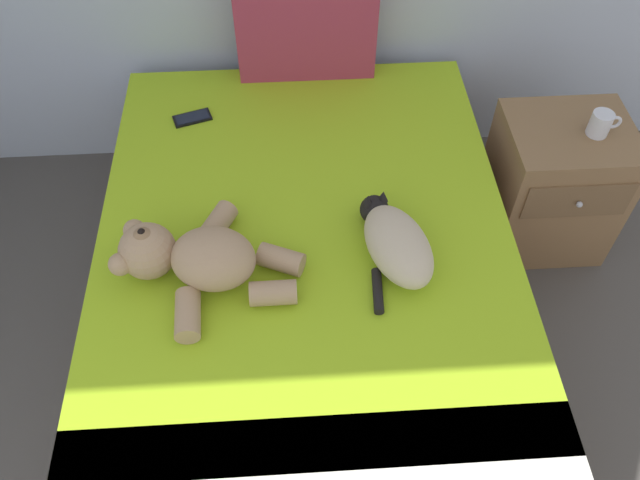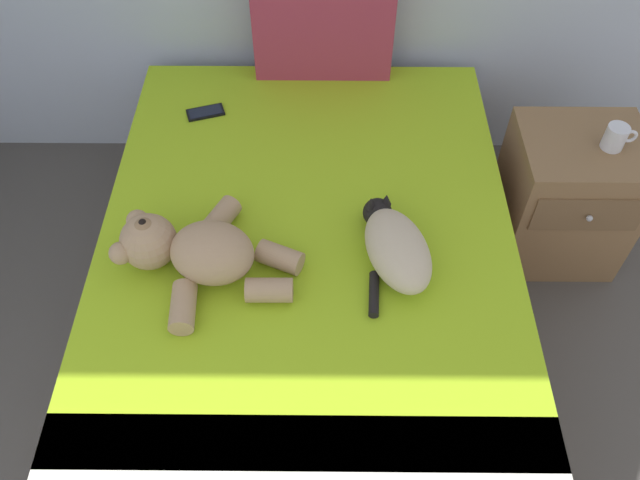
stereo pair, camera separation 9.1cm
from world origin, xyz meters
name	(u,v)px [view 2 (the right image)]	position (x,y,z in m)	size (l,w,h in m)	color
bed	(308,279)	(1.79, 2.78, 0.27)	(1.47, 1.95, 0.54)	olive
patterned_cushion	(323,18)	(1.84, 3.68, 0.80)	(0.57, 0.12, 0.52)	#A5334C
cat	(395,246)	(2.08, 2.66, 0.61)	(0.28, 0.44, 0.15)	#C6B293
teddy_bear	(194,251)	(1.44, 2.63, 0.63)	(0.61, 0.52, 0.20)	tan
cell_phone	(205,112)	(1.37, 3.40, 0.55)	(0.16, 0.11, 0.01)	black
nightstand	(565,198)	(2.83, 3.17, 0.30)	(0.48, 0.45, 0.60)	olive
mug	(616,137)	(2.91, 3.15, 0.65)	(0.12, 0.08, 0.09)	silver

